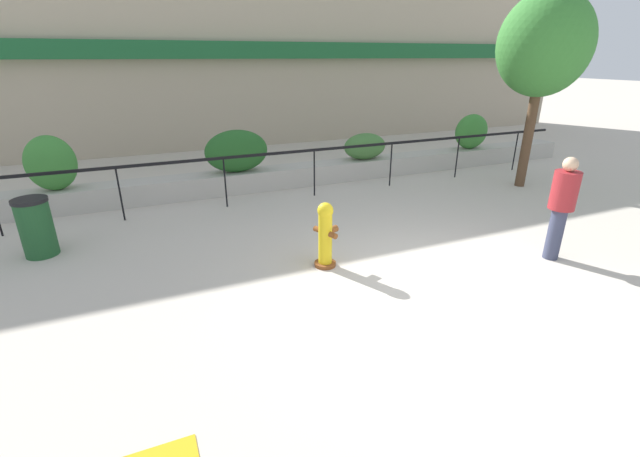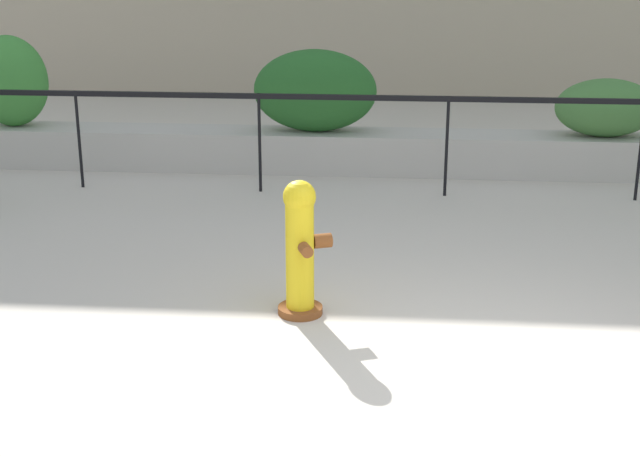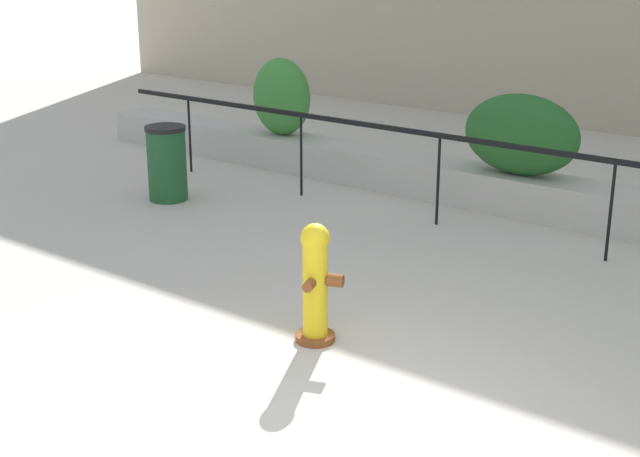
# 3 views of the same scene
# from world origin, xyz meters

# --- Properties ---
(ground_plane) EXTENTS (120.00, 120.00, 0.00)m
(ground_plane) POSITION_xyz_m (0.00, 0.00, 0.00)
(ground_plane) COLOR beige
(fence_railing_segment) EXTENTS (15.00, 0.05, 1.15)m
(fence_railing_segment) POSITION_xyz_m (-0.00, 4.90, 1.02)
(fence_railing_segment) COLOR black
(fence_railing_segment) RESTS_ON ground
(hedge_bush_0) EXTENTS (0.99, 0.65, 1.17)m
(hedge_bush_0) POSITION_xyz_m (-5.55, 6.00, 1.08)
(hedge_bush_0) COLOR #387F33
(hedge_bush_0) RESTS_ON planter_wall_low
(hedge_bush_1) EXTENTS (1.55, 0.70, 1.03)m
(hedge_bush_1) POSITION_xyz_m (-1.60, 6.00, 1.02)
(hedge_bush_1) COLOR #235B23
(hedge_bush_1) RESTS_ON planter_wall_low
(fire_hydrant) EXTENTS (0.48, 0.47, 1.08)m
(fire_hydrant) POSITION_xyz_m (-1.28, 1.35, 0.55)
(fire_hydrant) COLOR brown
(fire_hydrant) RESTS_ON ground
(trash_bin) EXTENTS (0.55, 0.55, 1.01)m
(trash_bin) POSITION_xyz_m (-5.59, 3.64, 0.51)
(trash_bin) COLOR #1E5128
(trash_bin) RESTS_ON ground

